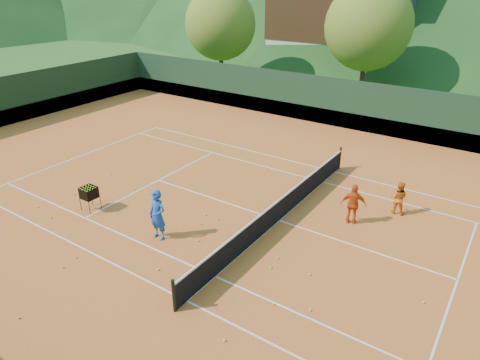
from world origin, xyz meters
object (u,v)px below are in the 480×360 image
Objects in this scene: coach at (158,215)px; ball_hopper at (89,193)px; student_a at (398,198)px; chalet_left at (343,8)px; tennis_net at (279,209)px; student_b at (353,204)px.

coach reaches higher than ball_hopper.
coach is at bearing 39.19° from student_a.
tennis_net is at bearing -71.57° from chalet_left.
ball_hopper is (-10.32, -6.67, 0.07)m from student_a.
chalet_left is (-13.59, 26.85, 4.95)m from student_a.
chalet_left is at bearing -69.21° from student_a.
student_b is at bearing 30.66° from tennis_net.
student_b reaches higher than ball_hopper.
student_a is 2.12m from student_b.
ball_hopper is at bearing -84.43° from chalet_left.
tennis_net is 12.07× the size of ball_hopper.
coach is 1.40× the size of student_a.
ball_hopper is at bearing 26.84° from student_a.
coach reaches higher than student_a.
tennis_net reaches higher than ball_hopper.
chalet_left is (-3.27, 33.52, 4.88)m from ball_hopper.
tennis_net is (-2.38, -1.41, -0.31)m from student_b.
coach is 34.53m from chalet_left.
student_b is 1.62× the size of ball_hopper.
coach reaches higher than student_b.
coach is 7.27m from student_b.
chalet_left reaches higher than tennis_net.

